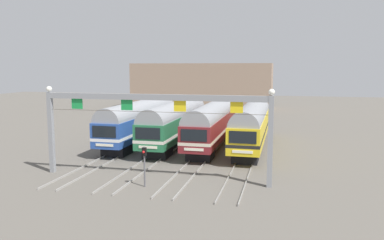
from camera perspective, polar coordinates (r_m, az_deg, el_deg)
ground_plane at (r=42.91m, az=0.30°, el=-3.68°), size 160.00×160.00×0.00m
track_bed at (r=59.35m, az=4.02°, el=-0.47°), size 13.96×70.00×0.15m
commuter_train_blue at (r=44.28m, az=-7.58°, el=0.13°), size 2.88×18.06×4.77m
commuter_train_green at (r=42.98m, az=-2.40°, el=-0.04°), size 2.88×18.06×4.77m
commuter_train_maroon at (r=42.05m, az=3.06°, el=-0.21°), size 2.88×18.06×5.05m
commuter_train_yellow at (r=41.51m, az=8.71°, el=-0.39°), size 2.88×18.06×5.05m
catenary_gantry at (r=29.28m, az=-5.69°, el=1.12°), size 17.70×0.44×6.97m
yard_signal_mast at (r=27.95m, az=-6.95°, el=-5.64°), size 0.28×0.35×2.90m
maintenance_building at (r=82.60m, az=1.56°, el=5.01°), size 28.65×10.00×9.27m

